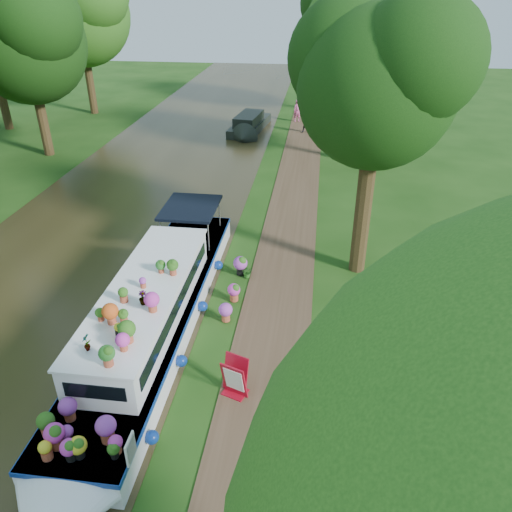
{
  "coord_description": "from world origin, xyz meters",
  "views": [
    {
      "loc": [
        2.21,
        -12.69,
        9.18
      ],
      "look_at": [
        0.41,
        1.18,
        1.3
      ],
      "focal_mm": 35.0,
      "sensor_mm": 36.0,
      "label": 1
    }
  ],
  "objects_px": {
    "second_boat": "(249,124)",
    "sandwich_board": "(235,379)",
    "plant_boat": "(148,316)",
    "pedestrian_pink": "(297,111)",
    "pedestrian_dark": "(308,121)"
  },
  "relations": [
    {
      "from": "plant_boat",
      "to": "sandwich_board",
      "type": "bearing_deg",
      "value": -32.68
    },
    {
      "from": "plant_boat",
      "to": "second_boat",
      "type": "xyz_separation_m",
      "value": [
        -0.32,
        22.27,
        -0.38
      ]
    },
    {
      "from": "pedestrian_pink",
      "to": "pedestrian_dark",
      "type": "relative_size",
      "value": 0.98
    },
    {
      "from": "sandwich_board",
      "to": "pedestrian_pink",
      "type": "bearing_deg",
      "value": 110.33
    },
    {
      "from": "pedestrian_pink",
      "to": "sandwich_board",
      "type": "bearing_deg",
      "value": -106.42
    },
    {
      "from": "plant_boat",
      "to": "sandwich_board",
      "type": "relative_size",
      "value": 13.1
    },
    {
      "from": "second_boat",
      "to": "sandwich_board",
      "type": "relative_size",
      "value": 5.98
    },
    {
      "from": "second_boat",
      "to": "plant_boat",
      "type": "bearing_deg",
      "value": -81.79
    },
    {
      "from": "plant_boat",
      "to": "pedestrian_pink",
      "type": "relative_size",
      "value": 8.97
    },
    {
      "from": "pedestrian_dark",
      "to": "plant_boat",
      "type": "bearing_deg",
      "value": -109.04
    },
    {
      "from": "second_boat",
      "to": "pedestrian_dark",
      "type": "bearing_deg",
      "value": 8.85
    },
    {
      "from": "pedestrian_pink",
      "to": "pedestrian_dark",
      "type": "bearing_deg",
      "value": -90.39
    },
    {
      "from": "plant_boat",
      "to": "pedestrian_dark",
      "type": "xyz_separation_m",
      "value": [
        3.58,
        22.37,
        -0.05
      ]
    },
    {
      "from": "second_boat",
      "to": "sandwich_board",
      "type": "bearing_deg",
      "value": -75.33
    },
    {
      "from": "second_boat",
      "to": "pedestrian_pink",
      "type": "relative_size",
      "value": 4.09
    }
  ]
}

